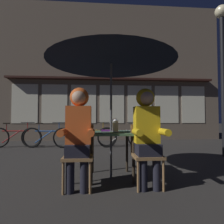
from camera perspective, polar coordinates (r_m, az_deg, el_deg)
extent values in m
plane|color=#2D2B28|center=(3.12, -0.29, -19.94)|extent=(60.00, 60.00, 0.00)
cube|color=#42664C|center=(2.98, -0.29, -6.61)|extent=(0.72, 0.72, 0.04)
cylinder|color=#2D2319|center=(2.72, -6.56, -14.91)|extent=(0.04, 0.04, 0.70)
cylinder|color=#2D2319|center=(2.77, 6.80, -14.68)|extent=(0.04, 0.04, 0.70)
cylinder|color=#2D2319|center=(3.33, -6.14, -12.53)|extent=(0.04, 0.04, 0.70)
cylinder|color=#2D2319|center=(3.37, 4.72, -12.42)|extent=(0.04, 0.04, 0.70)
cylinder|color=#4C4C51|center=(2.98, -0.29, 1.16)|extent=(0.04, 0.04, 2.25)
cone|color=black|center=(3.17, -0.29, 18.29)|extent=(2.10, 2.10, 0.38)
sphere|color=#4C4C51|center=(3.25, -0.28, 21.93)|extent=(0.06, 0.06, 0.06)
cube|color=white|center=(3.00, 1.00, -6.07)|extent=(0.11, 0.11, 0.02)
cube|color=white|center=(3.00, 1.00, -4.39)|extent=(0.09, 0.09, 0.16)
pyramid|color=white|center=(2.99, 1.00, -2.34)|extent=(0.11, 0.11, 0.06)
cube|color=olive|center=(2.59, -10.54, -13.79)|extent=(0.40, 0.40, 0.04)
cylinder|color=olive|center=(2.47, -6.86, -19.78)|extent=(0.03, 0.03, 0.41)
cylinder|color=olive|center=(2.51, -15.11, -19.46)|extent=(0.03, 0.03, 0.41)
cylinder|color=olive|center=(2.80, -6.54, -17.66)|extent=(0.03, 0.03, 0.41)
cylinder|color=olive|center=(2.83, -13.77, -17.43)|extent=(0.03, 0.03, 0.41)
cube|color=olive|center=(2.74, -10.08, -8.28)|extent=(0.40, 0.03, 0.42)
cube|color=olive|center=(2.67, 11.04, -13.44)|extent=(0.40, 0.40, 0.04)
cylinder|color=olive|center=(2.62, 15.91, -18.72)|extent=(0.03, 0.03, 0.41)
cylinder|color=olive|center=(2.53, 8.21, -19.40)|extent=(0.03, 0.03, 0.41)
cylinder|color=olive|center=(2.93, 13.50, -16.92)|extent=(0.03, 0.03, 0.41)
cylinder|color=olive|center=(2.84, 6.65, -17.40)|extent=(0.03, 0.03, 0.41)
cube|color=olive|center=(2.81, 10.00, -8.12)|extent=(0.40, 0.03, 0.42)
cylinder|color=black|center=(2.51, -8.74, -19.00)|extent=(0.11, 0.11, 0.45)
cylinder|color=black|center=(2.53, -13.03, -18.84)|extent=(0.11, 0.11, 0.45)
cube|color=black|center=(2.57, -10.52, -11.61)|extent=(0.32, 0.36, 0.16)
cube|color=#E05B23|center=(2.58, -10.38, -3.99)|extent=(0.34, 0.22, 0.52)
cylinder|color=#E05B23|center=(2.35, -6.57, -6.40)|extent=(0.09, 0.30, 0.09)
cylinder|color=#E05B23|center=(2.39, -15.27, -6.26)|extent=(0.09, 0.30, 0.09)
sphere|color=tan|center=(2.59, -10.32, 4.54)|extent=(0.21, 0.21, 0.21)
sphere|color=#E05B23|center=(2.64, -10.21, 4.63)|extent=(0.27, 0.27, 0.27)
cylinder|color=black|center=(2.63, 13.83, -18.22)|extent=(0.11, 0.11, 0.45)
cylinder|color=black|center=(2.58, 9.82, -18.56)|extent=(0.11, 0.11, 0.45)
cube|color=black|center=(2.65, 11.02, -11.32)|extent=(0.32, 0.36, 0.16)
cube|color=yellow|center=(2.66, 10.74, -3.93)|extent=(0.34, 0.22, 0.52)
cylinder|color=yellow|center=(2.51, 16.08, -6.06)|extent=(0.09, 0.30, 0.09)
cylinder|color=yellow|center=(2.40, 7.96, -6.29)|extent=(0.09, 0.30, 0.09)
sphere|color=tan|center=(2.67, 10.69, 4.35)|extent=(0.21, 0.21, 0.21)
sphere|color=yellow|center=(2.72, 10.41, 4.45)|extent=(0.27, 0.27, 0.27)
cube|color=#6B5B4C|center=(8.65, -0.18, 12.28)|extent=(10.00, 0.60, 6.20)
cube|color=#EAE5C6|center=(8.68, -25.73, 2.40)|extent=(1.10, 0.02, 1.70)
cube|color=#EAE5C6|center=(8.30, -17.62, 2.48)|extent=(1.10, 0.02, 1.70)
cube|color=#EAE5C6|center=(8.10, -8.93, 2.52)|extent=(1.10, 0.02, 1.70)
cube|color=#EAE5C6|center=(8.10, -0.02, 2.50)|extent=(1.10, 0.02, 1.70)
cube|color=#EAE5C6|center=(8.29, 8.68, 2.42)|extent=(1.10, 0.02, 1.70)
cube|color=#EAE5C6|center=(8.66, 16.82, 2.29)|extent=(1.10, 0.02, 1.70)
cube|color=#EAE5C6|center=(9.19, 24.16, 2.14)|extent=(1.10, 0.02, 1.70)
cube|color=#331914|center=(8.13, 0.05, 10.33)|extent=(9.00, 0.36, 0.08)
cylinder|color=black|center=(5.45, 31.54, 7.15)|extent=(0.10, 0.10, 3.60)
sphere|color=#F9EAB7|center=(6.05, 31.17, 25.42)|extent=(0.32, 0.32, 0.32)
torus|color=black|center=(6.66, -24.04, -7.28)|extent=(0.66, 0.06, 0.66)
cylinder|color=maroon|center=(6.83, -28.08, -5.28)|extent=(0.84, 0.04, 0.04)
cylinder|color=maroon|center=(6.89, -29.04, -6.75)|extent=(0.61, 0.04, 0.44)
cylinder|color=maroon|center=(6.94, -30.23, -4.20)|extent=(0.02, 0.02, 0.24)
cube|color=black|center=(6.94, -30.21, -3.12)|extent=(0.20, 0.08, 0.04)
cylinder|color=maroon|center=(6.68, -24.99, -4.20)|extent=(0.02, 0.02, 0.28)
cylinder|color=black|center=(6.68, -24.97, -3.00)|extent=(0.44, 0.03, 0.02)
torus|color=black|center=(6.16, -15.24, -7.83)|extent=(0.66, 0.14, 0.66)
torus|color=black|center=(6.55, -23.77, -7.38)|extent=(0.66, 0.14, 0.66)
cylinder|color=#1E4C93|center=(6.32, -19.62, -5.68)|extent=(0.83, 0.15, 0.04)
cylinder|color=#1E4C93|center=(6.38, -20.66, -7.27)|extent=(0.60, 0.12, 0.44)
cylinder|color=#1E4C93|center=(6.43, -21.95, -4.52)|extent=(0.02, 0.02, 0.24)
cube|color=black|center=(6.43, -21.94, -3.36)|extent=(0.21, 0.11, 0.04)
cylinder|color=#1E4C93|center=(6.17, -16.28, -4.51)|extent=(0.02, 0.02, 0.28)
cylinder|color=black|center=(6.16, -16.27, -3.21)|extent=(0.44, 0.08, 0.02)
torus|color=black|center=(6.30, -1.70, -7.77)|extent=(0.66, 0.11, 0.66)
torus|color=black|center=(6.24, -11.10, -7.79)|extent=(0.66, 0.11, 0.66)
cylinder|color=#B78419|center=(6.23, -6.37, -5.84)|extent=(0.84, 0.11, 0.04)
cylinder|color=#B78419|center=(6.24, -7.50, -7.50)|extent=(0.61, 0.09, 0.44)
cylinder|color=#B78419|center=(6.22, -9.00, -4.73)|extent=(0.02, 0.02, 0.24)
cube|color=black|center=(6.21, -8.99, -3.53)|extent=(0.21, 0.10, 0.04)
cylinder|color=#B78419|center=(6.26, -2.81, -4.55)|extent=(0.02, 0.02, 0.28)
cylinder|color=black|center=(6.26, -2.80, -3.27)|extent=(0.44, 0.06, 0.02)
torus|color=black|center=(6.31, 7.77, -7.75)|extent=(0.66, 0.12, 0.66)
torus|color=black|center=(6.07, -1.51, -7.99)|extent=(0.66, 0.12, 0.66)
cylinder|color=#ADA89E|center=(6.15, 3.22, -5.90)|extent=(0.84, 0.13, 0.04)
cylinder|color=#ADA89E|center=(6.14, 2.10, -7.61)|extent=(0.61, 0.10, 0.44)
cylinder|color=#ADA89E|center=(6.08, 0.59, -4.82)|extent=(0.02, 0.02, 0.24)
cube|color=black|center=(6.08, 0.59, -3.59)|extent=(0.21, 0.10, 0.04)
cylinder|color=#ADA89E|center=(6.24, 6.68, -4.55)|extent=(0.02, 0.02, 0.28)
cylinder|color=black|center=(6.24, 6.68, -3.26)|extent=(0.44, 0.07, 0.02)
cube|color=#661E7A|center=(3.12, -1.56, -5.84)|extent=(0.21, 0.15, 0.02)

